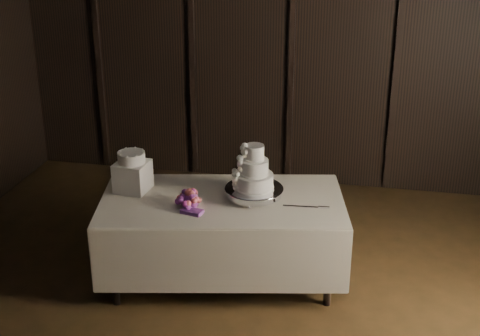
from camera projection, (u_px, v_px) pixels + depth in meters
name	position (u px, v px, depth m)	size (l,w,h in m)	color
room	(216.00, 181.00, 3.97)	(6.08, 7.08, 3.08)	black
display_table	(222.00, 236.00, 5.59)	(2.15, 1.40, 0.76)	silver
cake_stand	(254.00, 193.00, 5.46)	(0.48, 0.48, 0.09)	silver
wedding_cake	(251.00, 172.00, 5.38)	(0.36, 0.31, 0.37)	white
bouquet	(190.00, 199.00, 5.32)	(0.27, 0.37, 0.18)	#CE4D5C
box_pedestal	(133.00, 176.00, 5.58)	(0.26, 0.26, 0.25)	white
small_cake	(131.00, 157.00, 5.52)	(0.23, 0.23, 0.09)	white
cake_knife	(300.00, 206.00, 5.32)	(0.37, 0.02, 0.01)	silver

